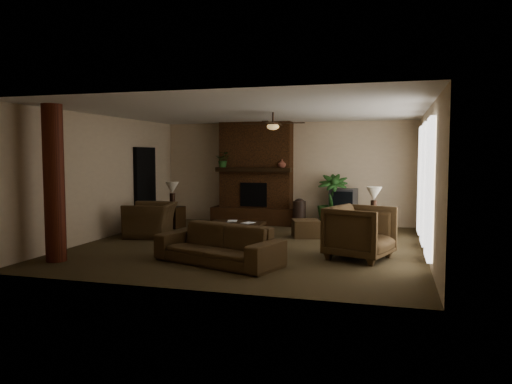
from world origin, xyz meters
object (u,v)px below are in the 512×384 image
(armchair_right, at_px, (360,230))
(armchair_left, at_px, (151,214))
(lamp_left, at_px, (172,189))
(side_table_left, at_px, (173,217))
(floor_vase, at_px, (299,211))
(sofa, at_px, (218,238))
(ottoman, at_px, (306,229))
(log_column, at_px, (54,183))
(tv_stand, at_px, (342,218))
(lamp_right, at_px, (374,196))
(side_table_right, at_px, (371,228))
(floor_plant, at_px, (332,213))
(coffee_table, at_px, (236,225))

(armchair_right, bearing_deg, armchair_left, 95.63)
(lamp_left, bearing_deg, side_table_left, -60.19)
(floor_vase, bearing_deg, sofa, -97.48)
(ottoman, bearing_deg, log_column, -136.19)
(sofa, relative_size, tv_stand, 2.71)
(sofa, relative_size, lamp_right, 3.54)
(armchair_left, height_order, tv_stand, armchair_left)
(armchair_right, bearing_deg, lamp_right, 15.30)
(armchair_left, xyz_separation_m, floor_vase, (3.11, 2.25, -0.09))
(armchair_right, relative_size, side_table_left, 1.97)
(armchair_right, bearing_deg, log_column, 127.23)
(log_column, bearing_deg, sofa, 11.84)
(side_table_right, bearing_deg, floor_plant, 121.93)
(lamp_right, bearing_deg, lamp_left, 173.55)
(armchair_left, xyz_separation_m, ottoman, (3.53, 0.85, -0.32))
(armchair_left, bearing_deg, sofa, 35.52)
(sofa, distance_m, armchair_left, 3.40)
(lamp_left, xyz_separation_m, side_table_right, (5.10, -0.62, -0.73))
(ottoman, height_order, floor_plant, floor_plant)
(lamp_left, bearing_deg, ottoman, -8.55)
(log_column, bearing_deg, side_table_right, 34.34)
(side_table_left, bearing_deg, sofa, -54.46)
(armchair_left, distance_m, lamp_left, 1.48)
(log_column, relative_size, side_table_left, 5.09)
(armchair_right, relative_size, side_table_right, 1.97)
(armchair_left, relative_size, ottoman, 1.99)
(armchair_left, relative_size, side_table_left, 2.17)
(sofa, xyz_separation_m, lamp_left, (-2.62, 3.68, 0.55))
(floor_plant, bearing_deg, lamp_right, -56.23)
(armchair_left, height_order, floor_plant, armchair_left)
(sofa, xyz_separation_m, lamp_right, (2.53, 3.09, 0.55))
(sofa, height_order, lamp_right, lamp_right)
(armchair_left, distance_m, lamp_right, 5.14)
(floor_plant, bearing_deg, sofa, -106.63)
(armchair_right, height_order, floor_plant, armchair_right)
(armchair_left, bearing_deg, tv_stand, 110.29)
(sofa, bearing_deg, log_column, -148.83)
(log_column, height_order, floor_vase, log_column)
(log_column, distance_m, floor_plant, 6.95)
(coffee_table, bearing_deg, lamp_right, 18.39)
(tv_stand, xyz_separation_m, lamp_right, (0.88, -1.85, 0.75))
(armchair_right, xyz_separation_m, tv_stand, (-0.72, 3.90, -0.29))
(coffee_table, bearing_deg, sofa, -80.19)
(sofa, relative_size, floor_vase, 2.99)
(ottoman, bearing_deg, floor_vase, 106.58)
(ottoman, distance_m, lamp_left, 3.76)
(sofa, height_order, armchair_right, armchair_right)
(side_table_right, bearing_deg, armchair_left, -171.16)
(armchair_right, distance_m, ottoman, 2.51)
(tv_stand, distance_m, floor_plant, 0.33)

